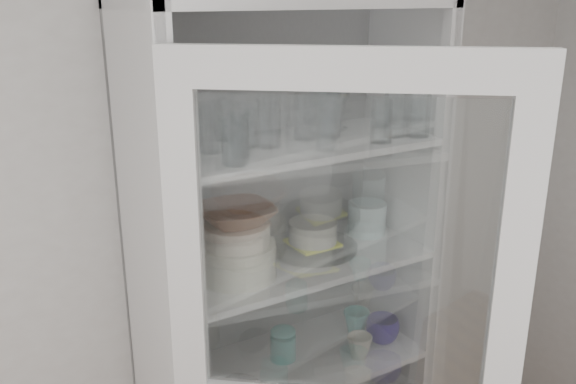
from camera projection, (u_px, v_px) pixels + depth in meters
wall_back at (206, 237)px, 2.14m from camera, size 3.60×0.02×2.60m
pantry_cabinet at (279, 332)px, 2.21m from camera, size 1.00×0.45×2.10m
tumbler_0 at (181, 141)px, 1.61m from camera, size 0.10×0.10×0.16m
tumbler_1 at (236, 138)px, 1.66m from camera, size 0.08×0.08×0.15m
tumbler_2 at (233, 140)px, 1.67m from camera, size 0.08×0.08×0.13m
tumbler_3 at (327, 130)px, 1.82m from camera, size 0.07×0.07×0.12m
tumbler_4 at (381, 121)px, 1.92m from camera, size 0.09×0.09×0.13m
tumbler_5 at (395, 114)px, 2.00m from camera, size 0.09×0.09×0.15m
tumbler_6 at (419, 113)px, 2.00m from camera, size 0.09×0.09×0.16m
tumbler_7 at (162, 134)px, 1.73m from camera, size 0.08×0.08×0.14m
tumbler_8 at (210, 127)px, 1.80m from camera, size 0.08×0.08×0.15m
tumbler_9 at (269, 123)px, 1.86m from camera, size 0.09×0.09×0.15m
tumbler_10 at (248, 125)px, 1.87m from camera, size 0.07×0.07×0.13m
tumbler_11 at (305, 116)px, 1.96m from camera, size 0.08×0.08×0.15m
goblet_0 at (155, 121)px, 1.79m from camera, size 0.08×0.08×0.19m
goblet_1 at (225, 117)px, 1.93m from camera, size 0.07×0.07×0.15m
goblet_2 at (319, 106)px, 2.07m from camera, size 0.08×0.08×0.17m
goblet_3 at (338, 103)px, 2.10m from camera, size 0.08×0.08×0.18m
plate_stack_front at (237, 260)px, 1.91m from camera, size 0.25×0.25×0.11m
plate_stack_back at (196, 255)px, 2.01m from camera, size 0.20×0.20×0.06m
cream_bowl at (236, 234)px, 1.88m from camera, size 0.22×0.22×0.06m
terracotta_bowl at (236, 215)px, 1.86m from camera, size 0.26×0.26×0.06m
glass_platter at (313, 247)px, 2.13m from camera, size 0.35×0.35×0.02m
yellow_trivet at (313, 243)px, 2.12m from camera, size 0.15×0.15×0.01m
white_ramekin at (313, 232)px, 2.11m from camera, size 0.17×0.17×0.07m
grey_bowl_stack at (367, 218)px, 2.25m from camera, size 0.14×0.14×0.12m
mug_blue at (382, 330)px, 2.29m from camera, size 0.13×0.13×0.10m
mug_teal at (356, 322)px, 2.35m from camera, size 0.11×0.11×0.09m
mug_white at (359, 346)px, 2.19m from camera, size 0.11×0.11×0.09m
teal_jar at (283, 345)px, 2.18m from camera, size 0.09×0.09×0.11m
white_canister at (179, 371)px, 2.00m from camera, size 0.14×0.14×0.13m
tumbler_12 at (329, 114)px, 1.98m from camera, size 0.08×0.08×0.15m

